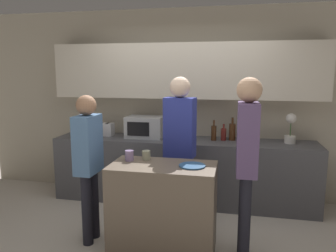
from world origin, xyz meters
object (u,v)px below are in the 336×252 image
(cup_1, at_px, (146,155))
(person_right, at_px, (247,153))
(microwave, at_px, (145,127))
(person_left, at_px, (180,139))
(bottle_2, at_px, (232,132))
(bottle_4, at_px, (249,135))
(bottle_3, at_px, (240,134))
(cup_0, at_px, (129,156))
(potted_plant, at_px, (291,128))
(bottle_0, at_px, (214,133))
(plate_on_island, at_px, (192,166))
(toaster, at_px, (105,129))
(person_center, at_px, (88,157))
(bottle_1, at_px, (224,134))

(cup_1, distance_m, person_right, 1.04)
(microwave, height_order, person_left, person_left)
(bottle_2, bearing_deg, bottle_4, -34.76)
(bottle_3, height_order, cup_0, bottle_3)
(bottle_2, bearing_deg, potted_plant, -3.01)
(bottle_0, bearing_deg, bottle_3, 10.37)
(bottle_2, bearing_deg, plate_on_island, -104.28)
(cup_0, height_order, person_right, person_right)
(bottle_0, height_order, cup_0, bottle_0)
(bottle_2, relative_size, bottle_3, 1.27)
(person_left, bearing_deg, microwave, -44.52)
(potted_plant, height_order, cup_0, potted_plant)
(bottle_3, xyz_separation_m, cup_0, (-1.14, -1.35, -0.02))
(plate_on_island, bearing_deg, bottle_3, 71.71)
(toaster, relative_size, cup_0, 2.40)
(toaster, height_order, person_center, person_center)
(bottle_3, xyz_separation_m, bottle_4, (0.11, -0.16, 0.01))
(cup_0, relative_size, person_right, 0.06)
(bottle_1, bearing_deg, potted_plant, -0.71)
(microwave, bearing_deg, person_left, -52.67)
(bottle_2, bearing_deg, person_right, -83.76)
(microwave, xyz_separation_m, person_right, (1.37, -1.37, 0.03))
(person_left, bearing_deg, bottle_4, -129.29)
(bottle_1, bearing_deg, microwave, -179.36)
(plate_on_island, bearing_deg, person_center, 178.99)
(toaster, bearing_deg, microwave, -0.14)
(bottle_0, bearing_deg, cup_0, -121.33)
(toaster, xyz_separation_m, person_left, (1.27, -0.84, 0.08))
(bottle_1, bearing_deg, cup_1, -121.28)
(bottle_0, height_order, bottle_1, bottle_0)
(plate_on_island, distance_m, person_center, 1.10)
(potted_plant, bearing_deg, bottle_1, 179.29)
(person_left, bearing_deg, cup_1, 60.75)
(bottle_4, bearing_deg, bottle_2, 145.24)
(bottle_1, bearing_deg, bottle_0, -167.36)
(cup_0, distance_m, person_center, 0.44)
(plate_on_island, xyz_separation_m, cup_1, (-0.51, 0.15, 0.04))
(person_center, bearing_deg, bottle_0, 139.60)
(cup_0, xyz_separation_m, person_left, (0.45, 0.46, 0.10))
(plate_on_island, xyz_separation_m, person_center, (-1.10, 0.02, 0.02))
(potted_plant, height_order, bottle_2, potted_plant)
(microwave, bearing_deg, person_right, -44.86)
(person_right, bearing_deg, plate_on_island, 89.95)
(cup_0, bearing_deg, plate_on_island, -6.49)
(bottle_4, xyz_separation_m, person_right, (-0.07, -1.25, 0.07))
(microwave, height_order, bottle_2, bottle_2)
(bottle_4, bearing_deg, person_center, -143.49)
(cup_0, xyz_separation_m, cup_1, (0.16, 0.08, -0.01))
(bottle_0, xyz_separation_m, person_right, (0.40, -1.35, 0.07))
(potted_plant, xyz_separation_m, person_left, (-1.32, -0.84, -0.03))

